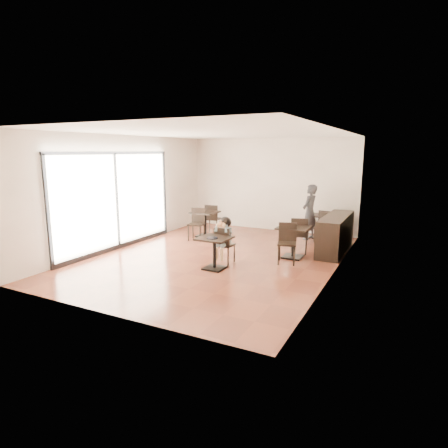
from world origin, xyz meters
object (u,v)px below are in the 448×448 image
Objects in this scene: adult_patron at (310,212)px; chair_mid_a at (299,235)px; chair_back_b at (322,228)px; chair_mid_b at (287,244)px; cafe_table_back at (321,226)px; child_chair at (225,245)px; child_table at (214,253)px; chair_left_a at (213,219)px; child at (225,240)px; chair_back_a at (327,224)px; cafe_table_left at (205,224)px; chair_left_b at (196,225)px; cafe_table_mid at (293,242)px.

adult_patron is 1.75× the size of chair_mid_a.
chair_mid_a is 1.54m from chair_back_b.
cafe_table_back is at bearing 72.80° from chair_mid_b.
child_chair reaches higher than cafe_table_back.
chair_mid_a is 1.10m from chair_mid_b.
chair_left_a is at bearing 119.03° from child_table.
chair_mid_a is at bearing -93.96° from cafe_table_back.
chair_back_b reaches higher than cafe_table_back.
cafe_table_back is (1.52, 4.39, -0.00)m from child_table.
child is 3.45m from chair_left_a.
chair_mid_b reaches higher than chair_back_a.
chair_left_a is (-1.90, 3.43, 0.12)m from child_table.
chair_mid_a is (1.38, 1.77, 0.04)m from child_chair.
chair_left_a reaches higher than child_table.
chair_back_b is (3.58, 0.96, 0.04)m from cafe_table_left.
chair_left_b reaches higher than child_chair.
chair_left_b is 1.09× the size of chair_back_b.
child is at bearing -138.46° from cafe_table_mid.
chair_mid_b is at bearing -92.59° from cafe_table_back.
cafe_table_mid is 3.33m from chair_left_b.
chair_left_b reaches higher than chair_back_a.
child_chair is 3.45m from chair_left_a.
child is at bearing -50.75° from cafe_table_left.
chair_mid_a reaches higher than child_table.
child_table is at bearing -153.08° from chair_mid_b.
chair_back_b is at bearing 72.67° from adult_patron.
adult_patron is 0.73m from chair_back_a.
chair_mid_a reaches higher than child_chair.
chair_left_b is at bearing 79.61° from chair_left_a.
child is at bearing -8.34° from adult_patron.
child reaches higher than chair_left_a.
chair_back_b is (1.68, 3.84, 0.07)m from child_table.
child_table is at bearing -90.00° from child.
chair_left_b is (-3.43, -2.06, 0.12)m from cafe_table_back.
child_chair is 0.93× the size of chair_mid_b.
cafe_table_mid is at bearing 41.54° from child.
chair_mid_b is 1.00× the size of chair_left_a.
chair_mid_b is 3.46m from chair_left_b.
chair_left_a is 1.10m from chair_left_b.
cafe_table_mid reaches higher than cafe_table_back.
adult_patron is 2.36m from cafe_table_mid.
child_chair is 3.69m from chair_back_b.
chair_back_a reaches higher than child_table.
chair_back_b is at bearing 14.96° from cafe_table_left.
chair_mid_a is at bearing 59.28° from child_table.
chair_left_a is (-3.28, 1.11, 0.00)m from chair_mid_a.
child_chair is at bearing 113.07° from chair_left_a.
chair_mid_a reaches higher than cafe_table_mid.
child is at bearing -106.60° from chair_back_b.
cafe_table_mid is 0.56m from chair_mid_b.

